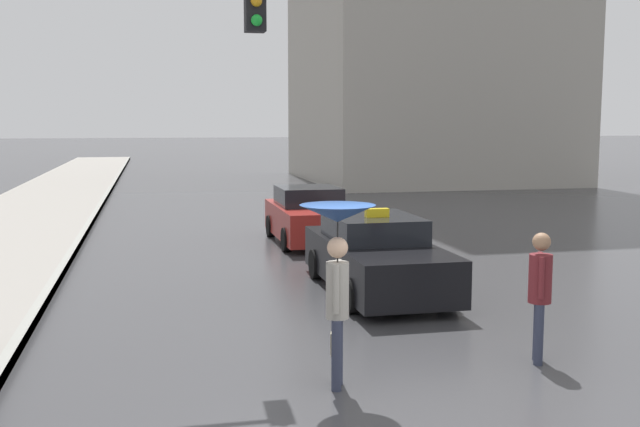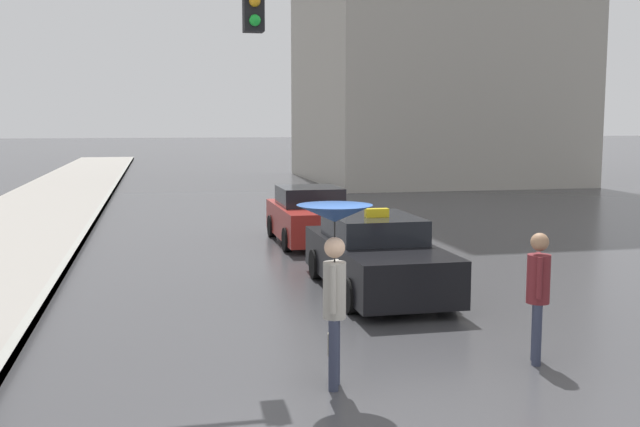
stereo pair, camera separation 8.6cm
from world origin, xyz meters
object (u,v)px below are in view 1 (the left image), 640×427
object	(u,v)px
pedestrian_with_umbrella	(337,247)
pedestrian_man	(540,286)
sedan_red	(309,217)
taxi	(376,256)
traffic_light	(96,70)

from	to	relation	value
pedestrian_with_umbrella	pedestrian_man	size ratio (longest dim) A/B	1.27
pedestrian_man	sedan_red	bearing A→B (deg)	-150.09
taxi	traffic_light	bearing A→B (deg)	30.09
sedan_red	traffic_light	size ratio (longest dim) A/B	0.73
sedan_red	traffic_light	world-z (taller)	traffic_light
traffic_light	taxi	bearing A→B (deg)	30.09
taxi	pedestrian_man	xyz separation A→B (m)	(0.88, -4.54, 0.37)
pedestrian_man	taxi	bearing A→B (deg)	-144.02
taxi	sedan_red	xyz separation A→B (m)	(-0.02, 5.99, 0.01)
sedan_red	pedestrian_man	world-z (taller)	pedestrian_man
sedan_red	taxi	bearing A→B (deg)	90.24
taxi	traffic_light	world-z (taller)	traffic_light
traffic_light	sedan_red	bearing A→B (deg)	61.48
taxi	traffic_light	xyz separation A→B (m)	(-4.79, -2.77, 3.21)
taxi	pedestrian_man	world-z (taller)	pedestrian_man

